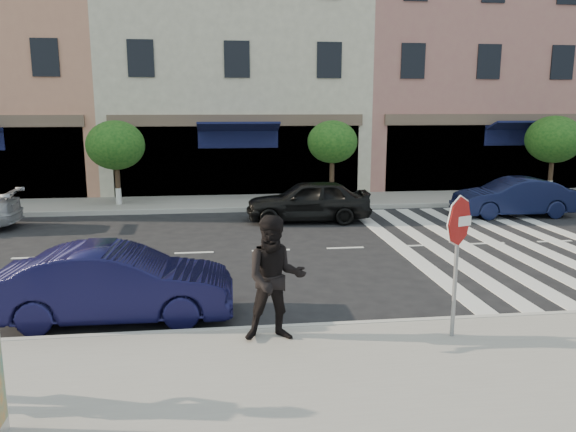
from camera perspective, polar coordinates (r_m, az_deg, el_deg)
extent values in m
plane|color=black|center=(10.99, 0.24, -8.81)|extent=(120.00, 120.00, 0.00)
cube|color=gray|center=(7.59, 4.06, -17.95)|extent=(60.00, 4.50, 0.15)
cube|color=gray|center=(21.60, -3.50, 1.40)|extent=(60.00, 3.00, 0.15)
cube|color=beige|center=(27.31, -5.56, 14.86)|extent=(11.00, 9.00, 11.00)
cube|color=#AE7767|center=(30.23, 18.76, 15.88)|extent=(13.00, 9.00, 13.00)
cylinder|color=#473323|center=(21.54, -16.90, 3.25)|extent=(0.18, 0.18, 1.60)
cylinder|color=silver|center=(21.61, -16.83, 1.95)|extent=(0.20, 0.20, 0.60)
ellipsoid|color=#134212|center=(21.41, -17.11, 6.90)|extent=(2.10, 2.10, 1.79)
cylinder|color=#473323|center=(21.66, 4.47, 3.89)|extent=(0.18, 0.18, 1.71)
cylinder|color=silver|center=(21.73, 4.45, 2.45)|extent=(0.20, 0.20, 0.60)
ellipsoid|color=#134212|center=(21.52, 4.53, 7.53)|extent=(1.90, 1.90, 1.62)
cylinder|color=#473323|center=(25.06, 25.12, 3.80)|extent=(0.18, 0.18, 1.65)
cylinder|color=silver|center=(25.12, 25.02, 2.62)|extent=(0.20, 0.20, 0.60)
ellipsoid|color=#134212|center=(24.94, 25.40, 7.06)|extent=(2.20, 2.20, 1.87)
cylinder|color=gray|center=(9.17, 16.64, -5.64)|extent=(0.08, 0.08, 2.06)
cylinder|color=white|center=(8.96, 16.97, -0.49)|extent=(0.77, 0.28, 0.81)
cylinder|color=#9E1411|center=(8.95, 17.02, -0.51)|extent=(0.72, 0.27, 0.75)
cube|color=white|center=(8.92, 17.10, -0.55)|extent=(0.41, 0.16, 0.15)
imported|color=black|center=(8.69, -1.33, -6.38)|extent=(0.96, 0.75, 1.98)
imported|color=black|center=(10.41, -17.00, -6.59)|extent=(4.10, 1.50, 1.34)
imported|color=black|center=(18.33, 2.06, 1.58)|extent=(4.11, 1.84, 1.37)
imported|color=black|center=(20.69, 21.91, 1.80)|extent=(4.01, 1.44, 1.31)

